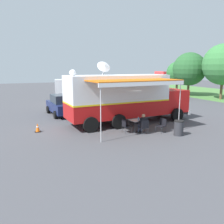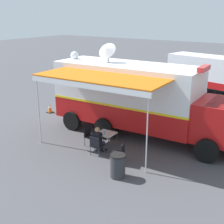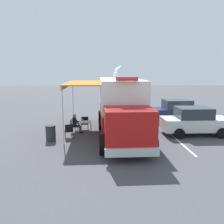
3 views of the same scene
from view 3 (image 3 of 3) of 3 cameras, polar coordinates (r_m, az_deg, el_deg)
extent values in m
plane|color=#47474C|center=(15.96, 1.81, -4.63)|extent=(100.00, 100.00, 0.00)
cube|color=silver|center=(14.13, 16.02, -6.96)|extent=(0.30, 4.80, 0.01)
cube|color=#B71414|center=(15.71, 1.83, -0.57)|extent=(2.77, 7.29, 1.10)
cube|color=white|center=(15.51, 1.86, 4.52)|extent=(2.77, 7.29, 1.70)
cube|color=yellow|center=(15.61, 1.85, 1.42)|extent=(2.79, 7.31, 0.10)
cube|color=#B71414|center=(11.12, 4.12, -3.43)|extent=(2.38, 2.19, 1.70)
cube|color=#28333D|center=(10.82, 4.29, -1.10)|extent=(2.20, 1.55, 0.70)
cube|color=silver|center=(10.31, 4.91, -9.76)|extent=(2.38, 0.29, 0.36)
cylinder|color=black|center=(11.79, 10.01, -7.56)|extent=(0.34, 1.01, 1.00)
cylinder|color=black|center=(11.48, -2.33, -7.91)|extent=(0.34, 1.01, 1.00)
cylinder|color=black|center=(16.52, 5.97, -2.39)|extent=(0.34, 1.01, 1.00)
cylinder|color=black|center=(16.30, -2.74, -2.52)|extent=(0.34, 1.01, 1.00)
cylinder|color=black|center=(18.44, 4.95, -1.08)|extent=(0.34, 1.01, 1.00)
cylinder|color=black|center=(18.23, -2.84, -1.17)|extent=(0.34, 1.01, 1.00)
cube|color=white|center=(15.45, 1.88, 7.85)|extent=(2.77, 7.29, 0.10)
cube|color=red|center=(11.77, 3.63, 7.99)|extent=(1.11, 0.32, 0.20)
cylinder|color=silver|center=(16.52, 1.53, 8.94)|extent=(0.10, 0.10, 0.45)
cone|color=silver|center=(16.50, 1.00, 10.35)|extent=(0.75, 0.93, 0.81)
sphere|color=white|center=(18.63, 0.93, 8.92)|extent=(0.44, 0.44, 0.44)
cube|color=orange|center=(15.41, -6.92, 7.03)|extent=(2.42, 5.84, 0.06)
cube|color=white|center=(15.52, -10.84, 6.43)|extent=(0.30, 5.76, 0.24)
cylinder|color=silver|center=(13.00, -11.84, -0.87)|extent=(0.05, 0.05, 3.25)
cylinder|color=silver|center=(18.35, -9.46, 2.34)|extent=(0.05, 0.05, 3.25)
cube|color=silver|center=(15.52, -6.53, -2.39)|extent=(0.83, 0.83, 0.03)
cylinder|color=#333338|center=(15.23, -5.18, -4.02)|extent=(0.03, 0.03, 0.70)
cylinder|color=#333338|center=(15.27, -7.96, -4.04)|extent=(0.03, 0.03, 0.70)
cylinder|color=#333338|center=(15.95, -5.11, -3.38)|extent=(0.03, 0.03, 0.70)
cylinder|color=#333338|center=(15.99, -7.77, -3.40)|extent=(0.03, 0.03, 0.70)
cylinder|color=#4C99D8|center=(15.48, -7.10, -2.00)|extent=(0.07, 0.07, 0.20)
cylinder|color=white|center=(15.46, -7.11, -1.60)|extent=(0.04, 0.04, 0.02)
cube|color=black|center=(15.62, -9.09, -3.49)|extent=(0.50, 0.50, 0.04)
cube|color=black|center=(15.59, -9.92, -2.67)|extent=(0.06, 0.48, 0.44)
cylinder|color=#333338|center=(15.86, -8.20, -4.04)|extent=(0.02, 0.02, 0.42)
cylinder|color=#333338|center=(15.43, -8.33, -4.43)|extent=(0.02, 0.02, 0.42)
cylinder|color=#333338|center=(15.90, -9.79, -4.05)|extent=(0.02, 0.02, 0.42)
cylinder|color=#333338|center=(15.48, -9.96, -4.44)|extent=(0.02, 0.02, 0.42)
cube|color=black|center=(16.33, -6.63, -2.84)|extent=(0.50, 0.50, 0.04)
cube|color=black|center=(16.49, -6.61, -1.89)|extent=(0.48, 0.06, 0.44)
cylinder|color=#333338|center=(16.15, -5.88, -3.73)|extent=(0.02, 0.02, 0.42)
cylinder|color=#333338|center=(16.17, -7.44, -3.74)|extent=(0.02, 0.02, 0.42)
cylinder|color=#333338|center=(16.58, -5.82, -3.37)|extent=(0.02, 0.02, 0.42)
cylinder|color=#333338|center=(16.60, -7.34, -3.38)|extent=(0.02, 0.02, 0.42)
cube|color=black|center=(14.53, -10.47, -4.55)|extent=(0.60, 0.60, 0.04)
cube|color=black|center=(14.26, -10.37, -3.87)|extent=(0.47, 0.18, 0.44)
cylinder|color=#333338|center=(14.77, -11.41, -5.19)|extent=(0.02, 0.02, 0.42)
cylinder|color=#333338|center=(14.82, -9.71, -5.08)|extent=(0.02, 0.02, 0.42)
cylinder|color=#333338|center=(14.35, -11.19, -5.63)|extent=(0.02, 0.02, 0.42)
cylinder|color=#333338|center=(14.40, -9.45, -5.51)|extent=(0.02, 0.02, 0.42)
cube|color=black|center=(15.55, -9.12, -2.42)|extent=(0.25, 0.37, 0.56)
sphere|color=#A37556|center=(15.46, -9.16, -0.90)|extent=(0.22, 0.22, 0.22)
cylinder|color=black|center=(15.75, -8.61, -2.09)|extent=(0.43, 0.11, 0.34)
cylinder|color=black|center=(15.31, -8.76, -2.45)|extent=(0.43, 0.11, 0.34)
cylinder|color=#2D334C|center=(15.69, -8.40, -3.33)|extent=(0.38, 0.14, 0.13)
cylinder|color=#2D334C|center=(15.73, -7.73, -4.14)|extent=(0.11, 0.11, 0.42)
cube|color=black|center=(15.77, -7.49, -4.76)|extent=(0.24, 0.11, 0.07)
cylinder|color=#2D334C|center=(15.50, -8.46, -3.50)|extent=(0.38, 0.14, 0.13)
cylinder|color=#2D334C|center=(15.54, -7.78, -4.32)|extent=(0.11, 0.11, 0.42)
cube|color=black|center=(15.58, -7.54, -4.94)|extent=(0.24, 0.11, 0.07)
cylinder|color=#2D2D33|center=(14.12, -14.66, -5.12)|extent=(0.56, 0.56, 0.85)
cylinder|color=black|center=(14.01, -14.74, -3.32)|extent=(0.57, 0.57, 0.06)
cube|color=black|center=(21.34, 1.23, -0.85)|extent=(0.36, 0.36, 0.03)
cone|color=orange|center=(21.28, 1.23, -0.08)|extent=(0.26, 0.26, 0.55)
cylinder|color=white|center=(21.28, 1.23, -0.01)|extent=(0.17, 0.17, 0.06)
cube|color=silver|center=(15.83, 19.57, -2.72)|extent=(4.23, 1.88, 0.76)
cube|color=#28333D|center=(15.64, 19.21, -0.16)|extent=(2.13, 1.64, 0.68)
cylinder|color=black|center=(17.24, 22.41, -3.20)|extent=(0.64, 0.23, 0.64)
cylinder|color=black|center=(15.67, 25.15, -4.66)|extent=(0.64, 0.23, 0.64)
cylinder|color=black|center=(16.32, 14.06, -3.44)|extent=(0.64, 0.23, 0.64)
cylinder|color=black|center=(14.65, 16.05, -5.06)|extent=(0.64, 0.23, 0.64)
cube|color=navy|center=(19.52, 15.85, -0.21)|extent=(4.30, 2.05, 0.76)
cube|color=#28333D|center=(19.36, 15.54, 1.89)|extent=(2.19, 1.73, 0.68)
cylinder|color=black|center=(20.89, 18.28, -0.74)|extent=(0.65, 0.26, 0.64)
cylinder|color=black|center=(19.28, 20.36, -1.72)|extent=(0.65, 0.26, 0.64)
cylinder|color=black|center=(20.01, 11.40, -0.88)|extent=(0.65, 0.26, 0.64)
cylinder|color=black|center=(18.33, 12.97, -1.94)|extent=(0.65, 0.26, 0.64)
camera|label=1|loc=(26.47, -33.88, 8.33)|focal=37.57mm
camera|label=2|loc=(14.31, -60.02, 12.70)|focal=49.65mm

